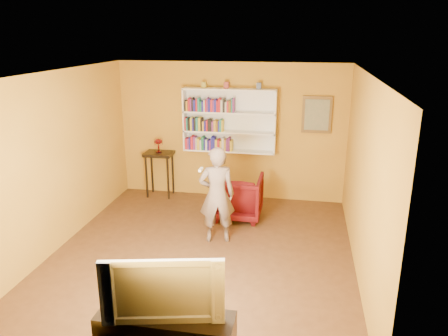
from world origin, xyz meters
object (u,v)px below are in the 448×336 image
Objects in this scene: bookshelf at (230,120)px; armchair at (238,196)px; ruby_lustre at (158,143)px; tv_cabinet at (166,336)px; television at (164,286)px; person at (217,195)px; console_table at (159,160)px.

bookshelf reaches higher than armchair.
armchair is (1.74, -0.80, -0.72)m from ruby_lustre.
television is at bearing 0.00° from tv_cabinet.
person is at bearing -86.15° from bookshelf.
console_table is at bearing -24.61° from armchair.
tv_cabinet is (0.14, -4.66, -1.34)m from bookshelf.
ruby_lustre reaches higher than television.
bookshelf is 2.12m from person.
television is at bearing -70.86° from console_table.
ruby_lustre is 0.18× the size of person.
console_table is 0.77× the size of television.
person reaches higher than armchair.
console_table is at bearing 141.34° from ruby_lustre.
person is 2.71m from television.
bookshelf reaches higher than console_table.
person reaches higher than console_table.
console_table is 0.59× the size of person.
person is at bearing -49.13° from ruby_lustre.
console_table is at bearing -173.59° from bookshelf.
person is 1.11× the size of tv_cabinet.
armchair is 0.56× the size of person.
person is (0.13, -1.95, -0.81)m from bookshelf.
console_table is at bearing -64.35° from person.
tv_cabinet is at bearing -70.86° from console_table.
ruby_lustre reaches higher than console_table.
tv_cabinet is at bearing 87.34° from armchair.
television is at bearing -70.86° from ruby_lustre.
armchair reaches higher than tv_cabinet.
armchair is (1.74, -0.80, -0.37)m from console_table.
tv_cabinet is at bearing -70.86° from ruby_lustre.
ruby_lustre is 4.77m from television.
console_table is 4.79m from tv_cabinet.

